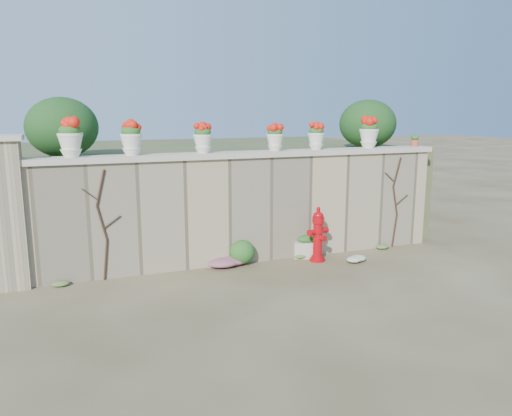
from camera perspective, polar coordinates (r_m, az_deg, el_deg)
name	(u,v)px	position (r m, az deg, el deg)	size (l,w,h in m)	color
ground	(286,290)	(8.18, 3.44, -9.37)	(80.00, 80.00, 0.00)	#4D3F26
stone_wall	(248,209)	(9.51, -0.97, -0.16)	(8.00, 0.40, 2.00)	tan
wall_cap	(247,154)	(9.36, -0.99, 6.15)	(8.10, 0.52, 0.10)	beige
gate_pillar	(5,212)	(8.96, -26.76, -0.40)	(0.72, 0.72, 2.48)	tan
raised_fill	(204,186)	(12.52, -6.01, 2.52)	(9.00, 6.00, 2.00)	#384C23
back_shrub_left	(62,127)	(9.97, -21.29, 8.59)	(1.30, 1.30, 1.10)	#143814
back_shrub_right	(368,124)	(11.95, 12.64, 9.37)	(1.30, 1.30, 1.10)	#143814
vine_left	(103,224)	(8.76, -17.11, -1.71)	(0.60, 0.04, 1.91)	black
vine_right	(396,201)	(10.85, 15.67, 0.78)	(0.60, 0.04, 1.91)	black
fire_hydrant	(318,234)	(9.62, 7.09, -2.99)	(0.46, 0.33, 1.05)	#B3060D
planter_box	(308,247)	(9.93, 5.91, -4.43)	(0.62, 0.48, 0.45)	beige
green_shrub	(245,250)	(9.41, -1.25, -4.77)	(0.60, 0.54, 0.57)	#1E5119
magenta_clump	(226,261)	(9.34, -3.50, -6.04)	(0.82, 0.54, 0.22)	#CE2989
white_flowers	(356,258)	(9.76, 11.33, -5.64)	(0.46, 0.36, 0.16)	white
urn_pot_0	(70,138)	(8.78, -20.46, 7.51)	(0.41, 0.41, 0.64)	silver
urn_pot_1	(131,138)	(8.84, -14.07, 7.75)	(0.38, 0.38, 0.59)	silver
urn_pot_2	(203,138)	(9.09, -6.10, 7.94)	(0.34, 0.34, 0.54)	silver
urn_pot_3	(275,137)	(9.55, 2.20, 8.06)	(0.33, 0.33, 0.51)	silver
urn_pot_4	(316,136)	(9.93, 6.90, 8.14)	(0.33, 0.33, 0.52)	silver
urn_pot_5	(369,133)	(10.54, 12.79, 8.37)	(0.39, 0.39, 0.62)	silver
terracotta_pot	(415,141)	(11.23, 17.69, 7.27)	(0.20, 0.20, 0.23)	#AD4E35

